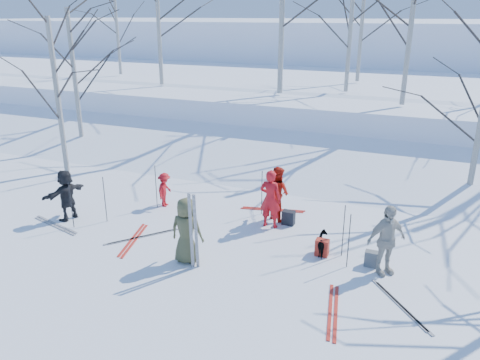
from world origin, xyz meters
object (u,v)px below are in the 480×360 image
at_px(skier_olive_center, 186,231).
at_px(skier_grey_west, 66,195).
at_px(skier_cream_east, 386,240).
at_px(backpack_dark, 289,218).
at_px(dog, 323,244).
at_px(backpack_grey, 371,259).
at_px(skier_redor_behind, 277,193).
at_px(backpack_red, 322,248).
at_px(skier_red_north, 270,199).
at_px(skier_red_seated, 165,190).

bearing_deg(skier_olive_center, skier_grey_west, -16.47).
relative_size(skier_cream_east, backpack_dark, 4.15).
height_order(skier_olive_center, dog, skier_olive_center).
height_order(skier_grey_west, backpack_grey, skier_grey_west).
relative_size(skier_redor_behind, dog, 2.42).
bearing_deg(dog, backpack_red, 68.89).
distance_m(backpack_red, backpack_dark, 1.91).
relative_size(skier_grey_west, backpack_dark, 3.70).
bearing_deg(dog, skier_grey_west, -15.27).
bearing_deg(backpack_dark, dog, -46.29).
bearing_deg(skier_red_north, backpack_dark, -141.81).
xyz_separation_m(skier_red_seated, skier_grey_west, (-2.05, -1.91, 0.21)).
xyz_separation_m(skier_grey_west, backpack_dark, (5.95, 2.08, -0.54)).
bearing_deg(backpack_dark, skier_olive_center, -118.80).
bearing_deg(skier_cream_east, skier_red_north, 115.19).
bearing_deg(backpack_red, skier_cream_east, -10.29).
xyz_separation_m(skier_redor_behind, dog, (1.72, -1.60, -0.51)).
bearing_deg(dog, skier_redor_behind, -64.17).
xyz_separation_m(skier_olive_center, skier_grey_west, (-4.34, 0.85, -0.07)).
height_order(skier_cream_east, backpack_red, skier_cream_east).
relative_size(skier_red_seated, backpack_dark, 2.65).
bearing_deg(skier_red_north, backpack_grey, 158.96).
distance_m(skier_red_north, skier_grey_west, 5.79).
distance_m(skier_olive_center, backpack_red, 3.32).
height_order(skier_red_north, backpack_red, skier_red_north).
bearing_deg(dog, skier_cream_east, 146.04).
bearing_deg(skier_red_north, skier_cream_east, 157.70).
distance_m(skier_red_seated, skier_cream_east, 6.84).
bearing_deg(skier_redor_behind, backpack_red, 164.31).
distance_m(skier_olive_center, skier_grey_west, 4.43).
height_order(skier_cream_east, dog, skier_cream_east).
bearing_deg(dog, backpack_grey, 152.18).
bearing_deg(backpack_grey, skier_red_north, 158.49).
height_order(skier_red_seated, skier_grey_west, skier_grey_west).
bearing_deg(skier_red_seated, dog, -108.86).
bearing_deg(backpack_dark, skier_redor_behind, 148.73).
relative_size(backpack_red, backpack_grey, 1.11).
height_order(skier_red_seated, backpack_dark, skier_red_seated).
relative_size(skier_grey_west, dog, 2.28).
distance_m(skier_cream_east, backpack_dark, 3.29).
distance_m(dog, backpack_dark, 1.86).
distance_m(skier_red_north, dog, 2.07).
xyz_separation_m(skier_red_north, skier_grey_west, (-5.52, -1.74, -0.09)).
height_order(skier_olive_center, skier_cream_east, skier_cream_east).
height_order(dog, backpack_dark, dog).
bearing_deg(skier_redor_behind, skier_cream_east, 177.31).
bearing_deg(dog, skier_red_north, -51.37).
distance_m(skier_red_north, backpack_dark, 0.83).
bearing_deg(backpack_grey, backpack_red, 176.62).
height_order(skier_grey_west, dog, skier_grey_west).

